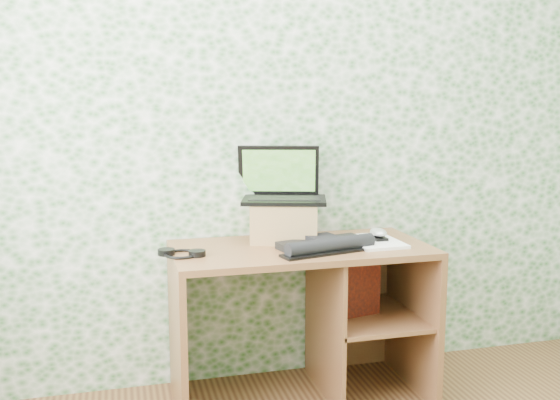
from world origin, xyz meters
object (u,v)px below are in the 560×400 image
object	(u,v)px
desk	(314,298)
riser	(284,221)
laptop	(282,188)
notepad	(374,242)
keyboard	(326,245)

from	to	relation	value
desk	riser	world-z (taller)	riser
laptop	notepad	bearing A→B (deg)	-10.93
keyboard	riser	bearing A→B (deg)	106.22
keyboard	laptop	bearing A→B (deg)	102.25
desk	keyboard	world-z (taller)	keyboard
riser	laptop	bearing A→B (deg)	90.00
desk	laptop	size ratio (longest dim) A/B	2.59
desk	notepad	world-z (taller)	notepad
laptop	desk	bearing A→B (deg)	-35.92
desk	riser	bearing A→B (deg)	136.17
desk	notepad	bearing A→B (deg)	-10.74
riser	laptop	size ratio (longest dim) A/B	0.68
laptop	riser	bearing A→B (deg)	-73.13
keyboard	notepad	distance (m)	0.27
riser	keyboard	distance (m)	0.28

